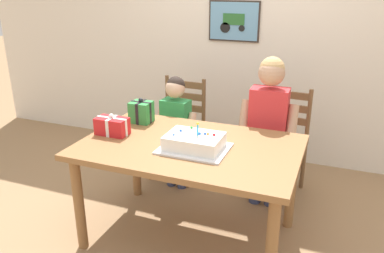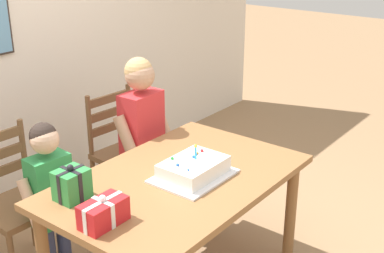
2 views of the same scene
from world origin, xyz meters
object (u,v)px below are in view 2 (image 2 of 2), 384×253
Objects in this scene: dining_table at (178,192)px; gift_box_red_large at (103,213)px; gift_box_beside_cake at (72,185)px; chair_left at (15,203)px; birthday_cake at (193,169)px; child_older at (142,127)px; chair_right at (124,152)px; child_younger at (50,188)px.

gift_box_red_large is (-0.58, -0.03, 0.15)m from dining_table.
gift_box_beside_cake reaches higher than chair_left.
chair_left is at bearing 118.71° from birthday_cake.
gift_box_beside_cake is 0.16× the size of child_older.
chair_right is (0.95, -0.00, 0.00)m from chair_left.
gift_box_beside_cake is 0.19× the size of child_younger.
chair_right is 0.91m from child_younger.
birthday_cake reaches higher than chair_left.
chair_right is 0.39m from child_older.
child_older is (0.99, 0.67, -0.04)m from gift_box_red_large.
gift_box_beside_cake is at bearing 77.19° from gift_box_red_large.
dining_table is 1.03m from chair_right.
chair_left is at bearing 163.57° from child_older.
gift_box_red_large is at bearing -106.23° from child_younger.
birthday_cake is 0.35× the size of child_older.
chair_right is at bearing 41.31° from gift_box_red_large.
child_older is 1.21× the size of child_younger.
birthday_cake is (0.06, -0.07, 0.14)m from dining_table.
gift_box_red_large is 0.19× the size of child_older.
child_younger is at bearing -163.39° from chair_right.
chair_left reaches higher than gift_box_red_large.
child_older is (-0.07, -0.26, 0.29)m from chair_right.
birthday_cake is at bearing -3.37° from gift_box_red_large.
dining_table is 3.33× the size of birthday_cake.
dining_table is at bearing -58.98° from child_younger.
birthday_cake is 1.15m from chair_left.
child_younger is at bearing 73.77° from gift_box_red_large.
chair_right is (0.48, 0.90, -0.17)m from dining_table.
chair_left is (0.11, 0.93, -0.33)m from gift_box_red_large.
chair_right is at bearing 16.61° from child_younger.
gift_box_beside_cake is 1.22m from chair_right.
gift_box_red_large is at bearing -145.72° from child_older.
birthday_cake is 0.85m from child_younger.
birthday_cake is 1.10m from chair_right.
child_older is (0.40, 0.64, 0.11)m from dining_table.
dining_table is 0.61m from gift_box_beside_cake.
child_younger is at bearing 122.14° from birthday_cake.
child_younger is (0.08, -0.26, 0.15)m from chair_left.
gift_box_beside_cake is (0.07, 0.31, 0.02)m from gift_box_red_large.
child_older reaches higher than gift_box_red_large.
birthday_cake is 0.79m from child_older.
gift_box_red_large is (-0.64, 0.04, 0.01)m from birthday_cake.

